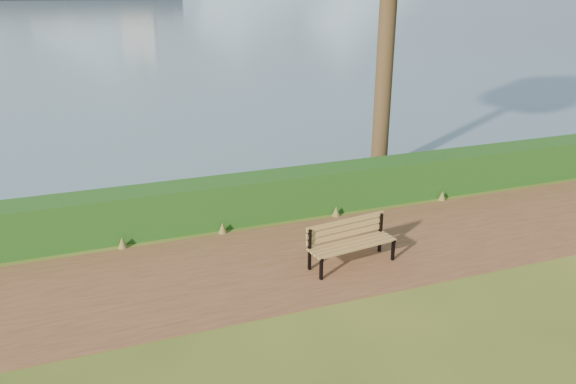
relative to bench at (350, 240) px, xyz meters
name	(u,v)px	position (x,y,z in m)	size (l,w,h in m)	color
ground	(305,267)	(-0.87, 0.14, -0.50)	(140.00, 140.00, 0.00)	#3C5217
path	(299,260)	(-0.87, 0.44, -0.50)	(40.00, 3.40, 0.01)	brown
hedge	(263,197)	(-0.87, 2.74, 0.00)	(32.00, 0.85, 1.00)	#154112
bench	(350,240)	(0.00, 0.00, 0.00)	(1.80, 0.74, 0.88)	black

